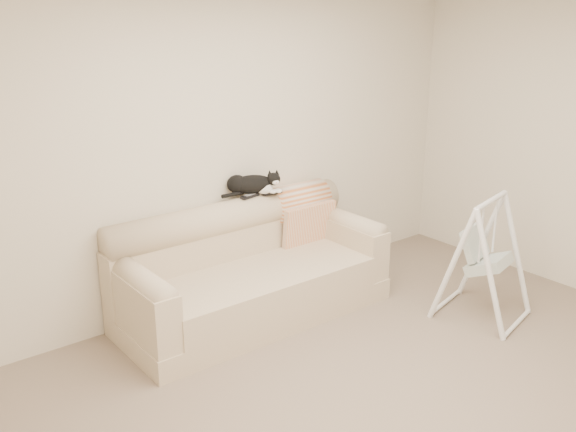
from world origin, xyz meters
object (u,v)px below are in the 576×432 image
object	(u,v)px
sofa	(249,273)
baby_swing	(484,258)
remote_a	(250,196)
remote_b	(272,193)
tuxedo_cat	(252,184)

from	to	relation	value
sofa	baby_swing	distance (m)	1.89
remote_a	remote_b	distance (m)	0.21
remote_a	remote_b	size ratio (longest dim) A/B	1.06
sofa	remote_b	bearing A→B (deg)	27.24
remote_b	tuxedo_cat	distance (m)	0.20
remote_b	baby_swing	xyz separation A→B (m)	(1.05, -1.41, -0.41)
remote_a	remote_b	world-z (taller)	remote_a
remote_a	sofa	bearing A→B (deg)	-128.78
baby_swing	sofa	bearing A→B (deg)	140.30
remote_a	remote_b	xyz separation A→B (m)	(0.21, -0.03, -0.00)
remote_b	tuxedo_cat	world-z (taller)	tuxedo_cat
remote_b	sofa	bearing A→B (deg)	-152.76
sofa	tuxedo_cat	size ratio (longest dim) A/B	4.29
tuxedo_cat	baby_swing	world-z (taller)	tuxedo_cat
remote_a	tuxedo_cat	distance (m)	0.10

